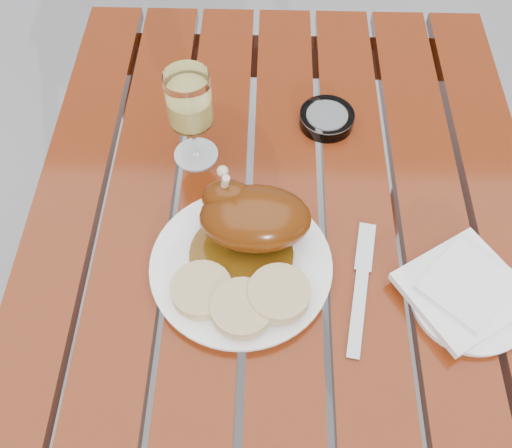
{
  "coord_description": "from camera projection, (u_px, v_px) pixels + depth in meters",
  "views": [
    {
      "loc": [
        -0.03,
        -0.42,
        1.48
      ],
      "look_at": [
        -0.04,
        0.05,
        0.78
      ],
      "focal_mm": 40.0,
      "sensor_mm": 36.0,
      "label": 1
    }
  ],
  "objects": [
    {
      "name": "napkin",
      "position": [
        463.0,
        289.0,
        0.79
      ],
      "size": [
        0.2,
        0.2,
        0.01
      ],
      "primitive_type": "cube",
      "rotation": [
        0.0,
        0.0,
        0.57
      ],
      "color": "white",
      "rests_on": "side_plate"
    },
    {
      "name": "table",
      "position": [
        277.0,
        355.0,
        1.15
      ],
      "size": [
        0.8,
        1.2,
        0.75
      ],
      "primitive_type": "cube",
      "color": "maroon",
      "rests_on": "ground"
    },
    {
      "name": "dinner_plate",
      "position": [
        241.0,
        266.0,
        0.83
      ],
      "size": [
        0.3,
        0.3,
        0.02
      ],
      "primitive_type": "cylinder",
      "rotation": [
        0.0,
        0.0,
        0.17
      ],
      "color": "white",
      "rests_on": "table"
    },
    {
      "name": "roast_duck",
      "position": [
        250.0,
        217.0,
        0.81
      ],
      "size": [
        0.18,
        0.16,
        0.12
      ],
      "color": "#5A370A",
      "rests_on": "dinner_plate"
    },
    {
      "name": "side_plate",
      "position": [
        469.0,
        300.0,
        0.8
      ],
      "size": [
        0.2,
        0.2,
        0.01
      ],
      "primitive_type": "cylinder",
      "rotation": [
        0.0,
        0.0,
        -0.19
      ],
      "color": "white",
      "rests_on": "table"
    },
    {
      "name": "ashtray",
      "position": [
        327.0,
        119.0,
        0.99
      ],
      "size": [
        0.11,
        0.11,
        0.02
      ],
      "primitive_type": "cylinder",
      "rotation": [
        0.0,
        0.0,
        -0.2
      ],
      "color": "#B2B7BC",
      "rests_on": "table"
    },
    {
      "name": "wine_glass",
      "position": [
        191.0,
        119.0,
        0.88
      ],
      "size": [
        0.09,
        0.09,
        0.17
      ],
      "primitive_type": "cylinder",
      "rotation": [
        0.0,
        0.0,
        0.23
      ],
      "color": "#FBE972",
      "rests_on": "table"
    },
    {
      "name": "bread_dumplings",
      "position": [
        241.0,
        297.0,
        0.77
      ],
      "size": [
        0.19,
        0.11,
        0.03
      ],
      "color": "tan",
      "rests_on": "dinner_plate"
    },
    {
      "name": "ground",
      "position": [
        273.0,
        409.0,
        1.46
      ],
      "size": [
        60.0,
        60.0,
        0.0
      ],
      "primitive_type": "plane",
      "color": "slate",
      "rests_on": "ground"
    },
    {
      "name": "fork",
      "position": [
        215.0,
        249.0,
        0.85
      ],
      "size": [
        0.07,
        0.17,
        0.01
      ],
      "primitive_type": "cube",
      "rotation": [
        0.0,
        0.0,
        -0.33
      ],
      "color": "gray",
      "rests_on": "table"
    },
    {
      "name": "knife",
      "position": [
        360.0,
        297.0,
        0.8
      ],
      "size": [
        0.05,
        0.19,
        0.01
      ],
      "primitive_type": "cube",
      "rotation": [
        0.0,
        0.0,
        -0.17
      ],
      "color": "gray",
      "rests_on": "table"
    }
  ]
}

